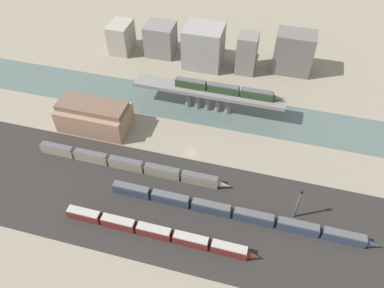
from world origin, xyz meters
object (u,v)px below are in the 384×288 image
Objects in this scene: train_on_bridge at (227,90)px; train_yard_mid at (236,213)px; train_yard_far at (130,165)px; warehouse_building at (94,116)px; train_yard_near at (158,232)px; signal_tower at (298,204)px.

train_on_bridge is 51.50m from train_yard_mid.
warehouse_building is at bearing 140.84° from train_yard_far.
train_yard_near is 0.86× the size of train_yard_far.
train_on_bridge is at bearing 125.05° from signal_tower.
train_yard_mid is (13.36, -48.85, -9.33)m from train_on_bridge.
train_on_bridge is 1.62× the size of warehouse_building.
train_yard_far reaches higher than train_yard_near.
train_yard_far is at bearing -124.29° from train_on_bridge.
train_yard_far is at bearing -39.16° from warehouse_building.
signal_tower reaches higher than warehouse_building.
signal_tower is at bearing 24.18° from train_yard_near.
train_yard_mid is at bearing 30.55° from train_yard_near.
warehouse_building is (-39.00, 39.82, 3.60)m from train_yard_near.
warehouse_building is at bearing 164.08° from signal_tower.
train_on_bridge reaches higher than train_yard_near.
signal_tower reaches higher than train_yard_mid.
signal_tower is at bearing -5.32° from train_yard_far.
warehouse_building is (-60.55, 27.10, 3.50)m from train_yard_mid.
train_yard_far is at bearing 165.66° from train_yard_mid.
train_on_bridge is 0.61× the size of train_yard_far.
train_on_bridge is at bearing 82.43° from train_yard_near.
train_yard_near is at bearing -149.45° from train_yard_mid.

